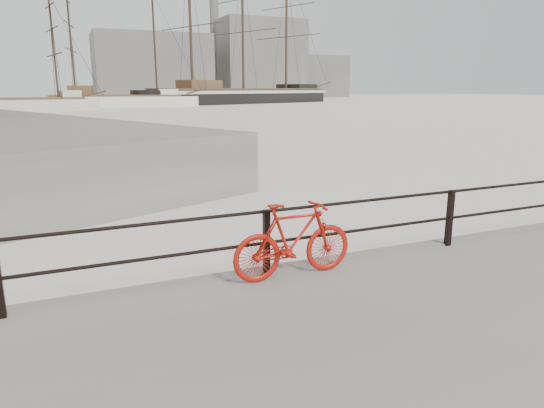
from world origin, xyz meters
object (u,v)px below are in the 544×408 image
object	(u,v)px
barque_black	(244,103)
schooner_mid	(118,107)
bicycle	(294,240)
schooner_left	(19,112)

from	to	relation	value
barque_black	schooner_mid	distance (m)	27.28
bicycle	schooner_left	world-z (taller)	schooner_left
schooner_mid	schooner_left	xyz separation A→B (m)	(-14.24, -12.96, 0.00)
bicycle	barque_black	size ratio (longest dim) A/B	0.03
barque_black	schooner_left	size ratio (longest dim) A/B	2.51
barque_black	schooner_mid	xyz separation A→B (m)	(-25.87, -8.66, 0.00)
schooner_mid	barque_black	bearing A→B (deg)	27.74
bicycle	schooner_mid	xyz separation A→B (m)	(6.48, 81.07, -0.92)
barque_black	schooner_mid	bearing A→B (deg)	176.25
bicycle	schooner_left	bearing A→B (deg)	96.02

